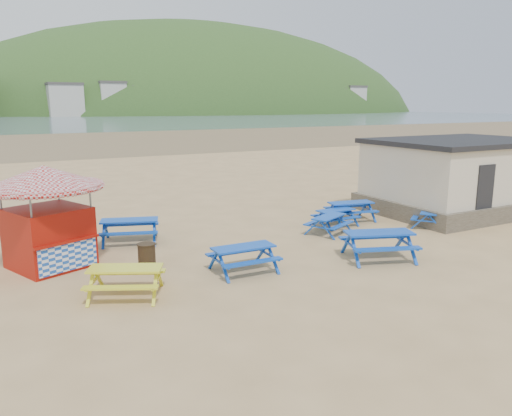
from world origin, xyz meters
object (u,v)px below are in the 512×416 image
picnic_table_blue_b (336,218)px  picnic_table_yellow (126,282)px  amenity_block (458,175)px  picnic_table_blue_a (130,231)px  ice_cream_kiosk (46,204)px  litter_bin (147,256)px

picnic_table_blue_b → picnic_table_yellow: size_ratio=0.71×
picnic_table_blue_b → amenity_block: bearing=-4.2°
picnic_table_blue_a → amenity_block: size_ratio=0.31×
picnic_table_blue_a → amenity_block: (14.04, -1.72, 1.17)m
ice_cream_kiosk → litter_bin: size_ratio=5.57×
litter_bin → picnic_table_yellow: bearing=-120.9°
picnic_table_yellow → amenity_block: size_ratio=0.30×
litter_bin → amenity_block: 14.47m
litter_bin → amenity_block: (14.35, 1.38, 1.17)m
picnic_table_blue_a → litter_bin: picnic_table_blue_a is taller
picnic_table_blue_b → litter_bin: 8.12m
amenity_block → picnic_table_yellow: bearing=-168.6°
picnic_table_blue_b → litter_bin: (-7.95, -1.66, 0.07)m
amenity_block → picnic_table_blue_b: bearing=177.5°
picnic_table_blue_b → picnic_table_yellow: 9.58m
picnic_table_yellow → picnic_table_blue_a: bearing=100.8°
picnic_table_blue_a → picnic_table_yellow: 4.99m
picnic_table_blue_a → ice_cream_kiosk: size_ratio=0.53×
picnic_table_blue_a → picnic_table_blue_b: (7.63, -1.44, -0.08)m
ice_cream_kiosk → amenity_block: (16.73, -0.24, -0.30)m
picnic_table_blue_b → ice_cream_kiosk: bearing=178.5°
picnic_table_blue_a → picnic_table_yellow: size_ratio=1.04×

